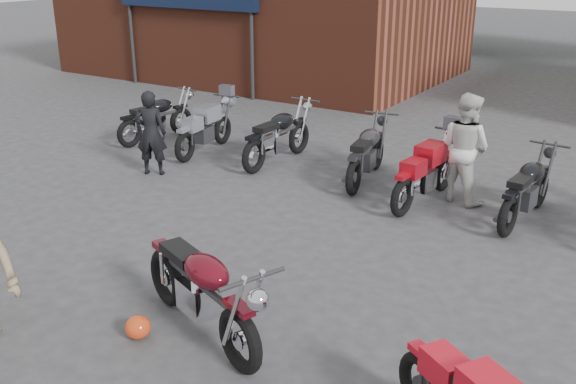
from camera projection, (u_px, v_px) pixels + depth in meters
The scene contains 12 objects.
ground at pixel (229, 337), 7.03m from camera, with size 90.00×90.00×0.00m, color #363639.
brick_building at pixel (266, 12), 21.89m from camera, with size 12.00×8.00×4.00m, color maroon.
vintage_motorcycle at pixel (201, 284), 6.81m from camera, with size 2.23×0.74×1.29m, color #550A15, non-canonical shape.
helmet at pixel (138, 327), 6.97m from camera, with size 0.28×0.28×0.26m, color red.
person_dark at pixel (151, 133), 11.88m from camera, with size 0.58×0.38×1.60m, color black.
person_light at pixel (465, 148), 10.55m from camera, with size 0.89×0.70×1.84m, color silver.
row_bike_0 at pixel (157, 115), 14.11m from camera, with size 1.97×0.65×1.14m, color black, non-canonical shape.
row_bike_1 at pixel (205, 125), 13.26m from camera, with size 1.99×0.66×1.16m, color gray, non-canonical shape.
row_bike_2 at pixel (279, 132), 12.59m from camera, with size 2.13×0.70×1.24m, color black, non-canonical shape.
row_bike_3 at pixel (367, 149), 11.58m from camera, with size 2.06×0.68×1.20m, color #272629, non-canonical shape.
row_bike_4 at pixel (426, 169), 10.58m from camera, with size 2.05×0.68×1.19m, color #B30E1C, non-canonical shape.
row_bike_5 at pixel (528, 185), 9.85m from camera, with size 2.01×0.66×1.17m, color black, non-canonical shape.
Camera 1 is at (3.77, -4.74, 3.97)m, focal length 40.00 mm.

